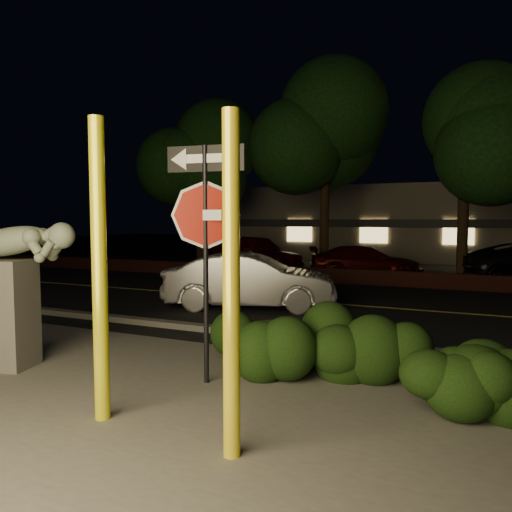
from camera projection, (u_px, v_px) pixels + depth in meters
The scene contains 21 objects.
ground at pixel (370, 290), 15.57m from camera, with size 90.00×90.00×0.00m, color black.
patio at pixel (159, 415), 5.63m from camera, with size 14.00×6.00×0.02m, color #4C4944.
road at pixel (345, 305), 12.86m from camera, with size 80.00×8.00×0.01m, color black.
lane_marking at pixel (345, 304), 12.86m from camera, with size 80.00×0.12×0.01m, color #B5AE48.
curb at pixel (286, 337), 9.15m from camera, with size 80.00×0.25×0.12m, color #4C4944.
brick_wall at pixel (378, 278), 16.72m from camera, with size 40.00×0.35×0.50m, color #4E1F19.
parking_lot at pixel (405, 269), 21.89m from camera, with size 40.00×12.00×0.01m, color black.
building at pixel (427, 223), 28.95m from camera, with size 22.00×10.20×4.00m.
tree_far_a at pixel (200, 146), 21.26m from camera, with size 4.60×4.60×7.43m.
tree_far_b at pixel (325, 119), 19.06m from camera, with size 5.20×5.20×8.41m.
tree_far_c at pixel (466, 116), 16.62m from camera, with size 4.80×4.80×7.84m.
yellow_pole_left at pixel (100, 271), 5.39m from camera, with size 0.17×0.17×3.31m, color yellow.
yellow_pole_right at pixel (231, 288), 4.53m from camera, with size 0.16×0.16×3.20m, color yellow.
signpost at pixel (205, 216), 6.56m from camera, with size 1.07×0.20×3.18m.
sculpture at pixel (10, 279), 7.32m from camera, with size 2.03×1.03×2.17m.
hedge_center at pixel (262, 341), 7.13m from camera, with size 1.85×0.87×0.96m, color black.
hedge_right at pixel (366, 337), 6.86m from camera, with size 1.84×0.98×1.20m, color black.
hedge_far_right at pixel (476, 374), 5.46m from camera, with size 1.52×0.95×1.05m, color black.
silver_sedan at pixel (251, 281), 12.32m from camera, with size 1.46×4.19×1.38m, color #B6B5BB.
parked_car_red at pixel (254, 253), 20.72m from camera, with size 1.88×4.67×1.59m, color maroon.
parked_car_darkred at pixel (366, 262), 18.62m from camera, with size 1.70×4.19×1.22m, color #410906.
Camera 1 is at (3.32, -5.50, 2.22)m, focal length 35.00 mm.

